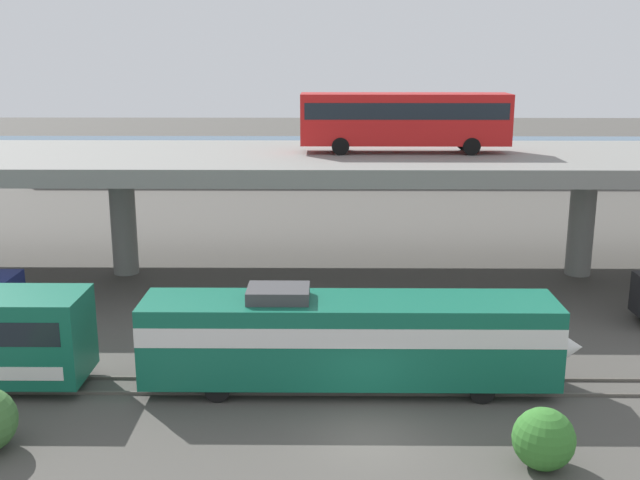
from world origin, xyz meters
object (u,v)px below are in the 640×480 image
(parked_car_0, at_px, (110,153))
(parked_car_6, at_px, (478,159))
(parked_car_5, at_px, (534,158))
(parked_car_2, at_px, (292,157))
(parked_car_4, at_px, (413,156))
(transit_bus_on_overpass, at_px, (405,117))
(parked_car_1, at_px, (216,158))
(train_locomotive, at_px, (370,336))
(parked_car_3, at_px, (474,153))

(parked_car_0, bearing_deg, parked_car_6, -6.47)
(parked_car_5, bearing_deg, parked_car_2, -0.24)
(parked_car_0, height_order, parked_car_4, same)
(transit_bus_on_overpass, bearing_deg, parked_car_6, 71.63)
(parked_car_1, bearing_deg, parked_car_5, 0.98)
(parked_car_0, bearing_deg, parked_car_1, -17.38)
(train_locomotive, relative_size, parked_car_3, 3.87)
(transit_bus_on_overpass, height_order, parked_car_0, transit_bus_on_overpass)
(parked_car_1, bearing_deg, parked_car_3, 7.92)
(parked_car_2, distance_m, parked_car_4, 12.74)
(parked_car_1, height_order, parked_car_5, same)
(parked_car_6, bearing_deg, parked_car_4, -22.40)
(transit_bus_on_overpass, distance_m, parked_car_6, 35.03)
(parked_car_0, height_order, parked_car_6, same)
(parked_car_4, distance_m, parked_car_6, 6.83)
(train_locomotive, relative_size, parked_car_5, 3.75)
(train_locomotive, bearing_deg, parked_car_5, 68.65)
(parked_car_3, relative_size, parked_car_4, 0.99)
(train_locomotive, height_order, parked_car_6, train_locomotive)
(train_locomotive, height_order, parked_car_5, train_locomotive)
(parked_car_0, bearing_deg, parked_car_2, -8.89)
(transit_bus_on_overpass, bearing_deg, train_locomotive, -99.74)
(parked_car_4, bearing_deg, parked_car_0, -3.16)
(parked_car_1, height_order, parked_car_4, same)
(train_locomotive, xyz_separation_m, parked_car_5, (19.60, 50.13, 0.17))
(parked_car_0, distance_m, parked_car_4, 32.47)
(parked_car_0, xyz_separation_m, parked_car_1, (11.99, -3.75, 0.00))
(parked_car_2, distance_m, parked_car_6, 19.04)
(transit_bus_on_overpass, xyz_separation_m, parked_car_1, (-15.92, 33.22, -6.98))
(transit_bus_on_overpass, relative_size, parked_car_2, 2.63)
(transit_bus_on_overpass, height_order, parked_car_6, transit_bus_on_overpass)
(train_locomotive, relative_size, parked_car_2, 3.77)
(parked_car_4, relative_size, parked_car_6, 0.96)
(parked_car_2, bearing_deg, train_locomotive, -83.90)
(parked_car_0, xyz_separation_m, parked_car_3, (39.20, 0.03, 0.00))
(parked_car_2, bearing_deg, parked_car_3, 9.10)
(train_locomotive, xyz_separation_m, parked_car_0, (-25.11, 53.32, 0.17))
(parked_car_1, relative_size, parked_car_2, 0.98)
(transit_bus_on_overpass, relative_size, parked_car_5, 2.61)
(parked_car_2, relative_size, parked_car_5, 0.99)
(parked_car_2, relative_size, parked_car_3, 1.03)
(train_locomotive, relative_size, parked_car_6, 3.70)
(train_locomotive, bearing_deg, parked_car_3, 75.21)
(parked_car_0, bearing_deg, transit_bus_on_overpass, -52.95)
(train_locomotive, height_order, parked_car_4, train_locomotive)
(parked_car_2, distance_m, parked_car_5, 24.96)
(transit_bus_on_overpass, height_order, parked_car_4, transit_bus_on_overpass)
(transit_bus_on_overpass, relative_size, parked_car_1, 2.68)
(parked_car_5, relative_size, parked_car_6, 0.99)
(parked_car_2, distance_m, parked_car_3, 19.70)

